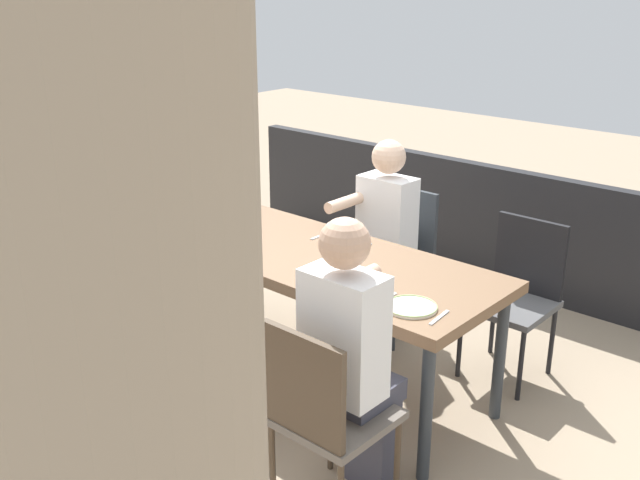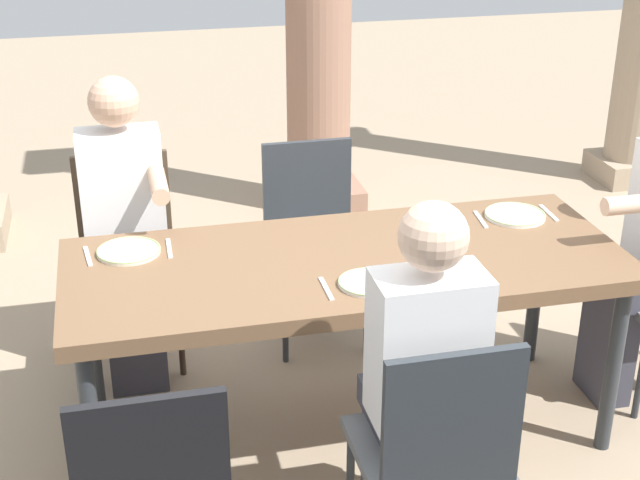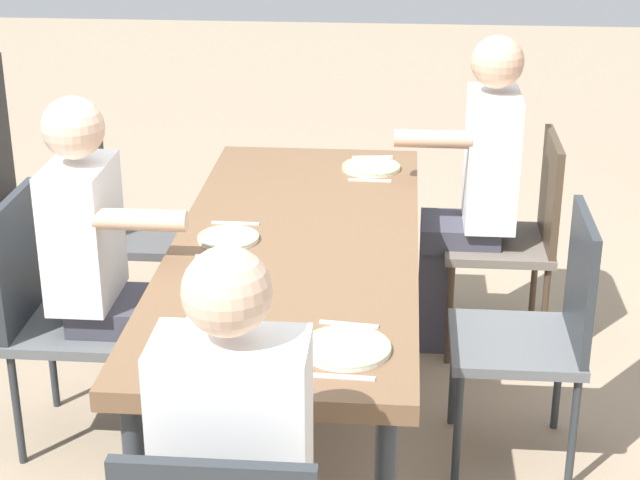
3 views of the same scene
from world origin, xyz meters
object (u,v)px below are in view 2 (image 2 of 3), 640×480
object	(u,v)px
chair_mid_north	(313,230)
diner_man_white	(126,225)
chair_west_north	(127,245)
plate_2	(515,215)
diner_guest_third	(419,369)
plate_1	(368,283)
chair_mid_south	(436,447)
plate_0	(129,251)
dining_table	(346,273)

from	to	relation	value
chair_mid_north	diner_man_white	distance (m)	0.89
chair_west_north	plate_2	xyz separation A→B (m)	(1.55, -0.62, 0.25)
diner_guest_third	plate_1	xyz separation A→B (m)	(-0.05, 0.43, 0.10)
chair_mid_south	plate_0	bearing A→B (deg)	128.39
chair_mid_north	plate_0	size ratio (longest dim) A/B	3.83
chair_mid_south	plate_1	size ratio (longest dim) A/B	4.38
plate_2	diner_man_white	bearing A→B (deg)	164.49
chair_mid_south	dining_table	bearing A→B (deg)	94.21
chair_mid_south	plate_0	world-z (taller)	chair_mid_south
chair_west_north	chair_mid_south	world-z (taller)	chair_mid_south
chair_west_north	plate_1	xyz separation A→B (m)	(0.80, -1.06, 0.25)
chair_mid_south	plate_1	bearing A→B (deg)	94.14
plate_1	diner_man_white	bearing A→B (deg)	132.40
chair_west_north	chair_mid_north	xyz separation A→B (m)	(0.85, 0.00, -0.01)
dining_table	chair_mid_north	xyz separation A→B (m)	(0.06, 0.84, -0.19)
chair_west_north	plate_1	bearing A→B (deg)	-53.01
dining_table	plate_2	distance (m)	0.80
chair_mid_north	diner_man_white	world-z (taller)	diner_man_white
chair_west_north	chair_mid_north	bearing A→B (deg)	0.10
chair_west_north	chair_mid_north	distance (m)	0.85
plate_0	chair_mid_south	bearing A→B (deg)	-51.61
chair_mid_south	plate_1	xyz separation A→B (m)	(-0.04, 0.61, 0.26)
chair_west_north	diner_guest_third	bearing A→B (deg)	-60.32
diner_guest_third	plate_2	size ratio (longest dim) A/B	5.14
plate_0	plate_1	distance (m)	0.92
diner_man_white	plate_1	xyz separation A→B (m)	(0.80, -0.87, 0.07)
chair_west_north	diner_man_white	world-z (taller)	diner_man_white
dining_table	diner_man_white	world-z (taller)	diner_man_white
chair_mid_south	plate_2	distance (m)	1.30
plate_0	plate_1	xyz separation A→B (m)	(0.80, -0.46, 0.00)
diner_man_white	plate_2	world-z (taller)	diner_man_white
diner_man_white	plate_0	bearing A→B (deg)	-90.25
chair_west_north	diner_guest_third	xyz separation A→B (m)	(0.85, -1.49, 0.15)
chair_mid_south	diner_man_white	distance (m)	1.72
chair_mid_north	plate_2	xyz separation A→B (m)	(0.71, -0.62, 0.26)
diner_guest_third	plate_2	xyz separation A→B (m)	(0.70, 0.87, 0.10)
diner_guest_third	plate_1	size ratio (longest dim) A/B	6.05
plate_1	plate_2	world-z (taller)	same
chair_mid_south	diner_guest_third	world-z (taller)	diner_guest_third
dining_table	plate_2	xyz separation A→B (m)	(0.77, 0.22, 0.07)
diner_man_white	diner_guest_third	distance (m)	1.55
chair_mid_south	plate_0	xyz separation A→B (m)	(-0.85, 1.07, 0.26)
chair_mid_south	plate_2	world-z (taller)	chair_mid_south
chair_west_north	chair_mid_north	world-z (taller)	chair_west_north
dining_table	diner_guest_third	world-z (taller)	diner_guest_third
plate_0	plate_2	distance (m)	1.55
diner_man_white	chair_west_north	bearing A→B (deg)	90.87
diner_man_white	plate_2	bearing A→B (deg)	-15.51
dining_table	plate_2	size ratio (longest dim) A/B	8.41
dining_table	plate_1	bearing A→B (deg)	-85.62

